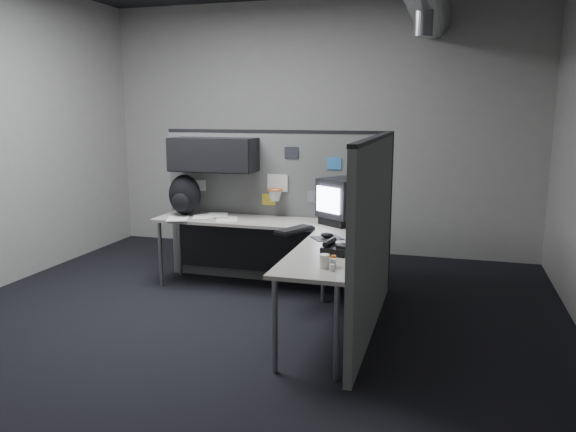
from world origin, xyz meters
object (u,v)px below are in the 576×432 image
(monitor, at_px, (344,201))
(phone, at_px, (337,249))
(desk, at_px, (280,239))
(keyboard, at_px, (295,230))
(backpack, at_px, (184,196))

(monitor, xyz_separation_m, phone, (0.16, -1.14, -0.19))
(phone, bearing_deg, desk, 150.83)
(monitor, bearing_deg, desk, -160.39)
(keyboard, xyz_separation_m, backpack, (-1.35, 0.47, 0.19))
(monitor, distance_m, backpack, 1.71)
(desk, distance_m, keyboard, 0.28)
(desk, distance_m, monitor, 0.73)
(monitor, relative_size, phone, 2.18)
(keyboard, height_order, backpack, backpack)
(backpack, bearing_deg, desk, -3.30)
(phone, distance_m, backpack, 2.20)
(keyboard, bearing_deg, backpack, 140.34)
(monitor, bearing_deg, backpack, 169.78)
(desk, xyz_separation_m, phone, (0.72, -0.83, 0.16))
(desk, height_order, phone, phone)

